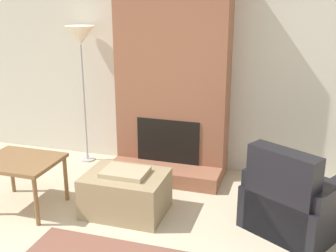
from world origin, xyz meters
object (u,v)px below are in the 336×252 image
side_table (21,165)px  ottoman (126,193)px  armchair (294,203)px  floor_lamp_left (80,41)px

side_table → ottoman: bearing=11.4°
ottoman → side_table: (-1.10, -0.22, 0.27)m
armchair → floor_lamp_left: (-2.79, 1.04, 1.36)m
armchair → floor_lamp_left: 3.27m
armchair → side_table: 2.84m
ottoman → side_table: size_ratio=1.06×
floor_lamp_left → armchair: bearing=-20.5°
floor_lamp_left → side_table: bearing=-90.7°
side_table → floor_lamp_left: floor_lamp_left is taller
side_table → armchair: bearing=7.9°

